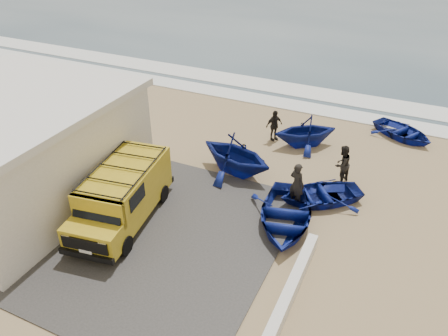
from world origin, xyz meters
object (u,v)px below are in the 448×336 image
(building, at_px, (8,149))
(parapet, at_px, (287,298))
(boat_near_left, at_px, (285,215))
(fisherman_middle, at_px, (342,164))
(fisherman_front, at_px, (297,184))
(van, at_px, (123,194))
(fisherman_back, at_px, (274,125))
(boat_far_right, at_px, (403,132))
(boat_near_right, at_px, (320,194))
(boat_far_left, at_px, (306,131))
(boat_mid_left, at_px, (236,154))

(building, relative_size, parapet, 1.57)
(boat_near_left, distance_m, fisherman_middle, 4.23)
(fisherman_middle, bearing_deg, boat_near_left, 7.96)
(fisherman_front, height_order, fisherman_middle, fisherman_front)
(van, relative_size, fisherman_back, 3.33)
(parapet, relative_size, boat_far_right, 1.79)
(boat_near_right, height_order, fisherman_middle, fisherman_middle)
(parapet, distance_m, van, 7.40)
(building, relative_size, van, 1.69)
(parapet, distance_m, fisherman_back, 11.08)
(boat_far_right, bearing_deg, fisherman_front, -171.84)
(van, distance_m, fisherman_middle, 9.58)
(van, distance_m, boat_far_left, 10.14)
(boat_far_right, relative_size, fisherman_back, 2.00)
(boat_near_right, bearing_deg, fisherman_middle, 131.17)
(boat_near_left, bearing_deg, boat_mid_left, 126.54)
(boat_far_left, height_order, fisherman_front, fisherman_front)
(boat_near_right, bearing_deg, fisherman_back, -176.76)
(fisherman_front, height_order, fisherman_back, fisherman_front)
(building, bearing_deg, parapet, -4.58)
(parapet, bearing_deg, boat_far_right, 81.30)
(van, bearing_deg, boat_mid_left, 54.36)
(boat_near_right, xyz_separation_m, fisherman_front, (-0.91, -0.58, 0.60))
(van, height_order, boat_near_right, van)
(boat_near_left, xyz_separation_m, boat_near_right, (0.88, 2.09, -0.08))
(boat_far_left, xyz_separation_m, boat_far_right, (4.50, 3.05, -0.50))
(parapet, relative_size, fisherman_front, 3.10)
(boat_far_right, bearing_deg, boat_far_left, 155.15)
(parapet, xyz_separation_m, fisherman_front, (-1.37, 5.28, 0.69))
(boat_near_right, bearing_deg, fisherman_front, -93.77)
(boat_near_left, bearing_deg, van, -172.39)
(parapet, relative_size, van, 1.08)
(fisherman_middle, bearing_deg, parapet, 26.32)
(parapet, relative_size, boat_mid_left, 1.60)
(fisherman_middle, height_order, fisherman_back, fisherman_middle)
(building, height_order, fisherman_middle, building)
(parapet, height_order, boat_near_left, boat_near_left)
(boat_near_left, distance_m, boat_mid_left, 4.27)
(parapet, distance_m, fisherman_front, 5.50)
(boat_far_left, bearing_deg, boat_near_left, -26.50)
(boat_near_right, relative_size, fisherman_back, 2.10)
(boat_mid_left, bearing_deg, van, 168.27)
(van, bearing_deg, fisherman_front, 25.00)
(parapet, height_order, boat_near_right, boat_near_right)
(building, xyz_separation_m, boat_far_left, (10.05, 9.35, -1.32))
(boat_near_right, distance_m, boat_far_left, 4.93)
(parapet, relative_size, boat_near_left, 1.41)
(boat_mid_left, height_order, boat_far_left, boat_mid_left)
(parapet, xyz_separation_m, boat_far_left, (-2.45, 10.36, 0.57))
(boat_near_left, relative_size, fisherman_middle, 2.37)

